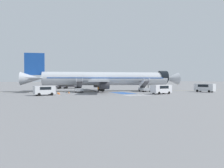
# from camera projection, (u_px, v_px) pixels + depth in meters

# --- Properties ---
(ground_plane) EXTENTS (600.00, 600.00, 0.00)m
(ground_plane) POSITION_uv_depth(u_px,v_px,m) (109.00, 91.00, 64.94)
(ground_plane) COLOR slate
(apron_leadline_yellow) EXTENTS (78.55, 19.61, 0.01)m
(apron_leadline_yellow) POSITION_uv_depth(u_px,v_px,m) (107.00, 91.00, 64.74)
(apron_leadline_yellow) COLOR gold
(apron_leadline_yellow) RESTS_ON ground_plane
(apron_stand_patch_blue) EXTENTS (4.13, 8.41, 0.01)m
(apron_stand_patch_blue) POSITION_uv_depth(u_px,v_px,m) (123.00, 93.00, 55.39)
(apron_stand_patch_blue) COLOR #2856A8
(apron_stand_patch_blue) RESTS_ON ground_plane
(apron_walkway_bar_0) EXTENTS (0.44, 3.60, 0.01)m
(apron_walkway_bar_0) POSITION_uv_depth(u_px,v_px,m) (127.00, 95.00, 46.84)
(apron_walkway_bar_0) COLOR silver
(apron_walkway_bar_0) RESTS_ON ground_plane
(apron_walkway_bar_1) EXTENTS (0.44, 3.60, 0.01)m
(apron_walkway_bar_1) POSITION_uv_depth(u_px,v_px,m) (132.00, 95.00, 47.34)
(apron_walkway_bar_1) COLOR silver
(apron_walkway_bar_1) RESTS_ON ground_plane
(apron_walkway_bar_2) EXTENTS (0.44, 3.60, 0.01)m
(apron_walkway_bar_2) POSITION_uv_depth(u_px,v_px,m) (137.00, 95.00, 47.84)
(apron_walkway_bar_2) COLOR silver
(apron_walkway_bar_2) RESTS_ON ground_plane
(apron_walkway_bar_3) EXTENTS (0.44, 3.60, 0.01)m
(apron_walkway_bar_3) POSITION_uv_depth(u_px,v_px,m) (142.00, 95.00, 48.33)
(apron_walkway_bar_3) COLOR silver
(apron_walkway_bar_3) RESTS_ON ground_plane
(apron_walkway_bar_4) EXTENTS (0.44, 3.60, 0.01)m
(apron_walkway_bar_4) POSITION_uv_depth(u_px,v_px,m) (146.00, 95.00, 48.83)
(apron_walkway_bar_4) COLOR silver
(apron_walkway_bar_4) RESTS_ON ground_plane
(airliner) EXTENTS (46.45, 32.47, 10.84)m
(airliner) POSITION_uv_depth(u_px,v_px,m) (105.00, 79.00, 64.56)
(airliner) COLOR #B7BCC4
(airliner) RESTS_ON ground_plane
(boarding_stairs_forward) EXTENTS (3.29, 5.54, 3.87)m
(boarding_stairs_forward) POSITION_uv_depth(u_px,v_px,m) (144.00, 88.00, 62.17)
(boarding_stairs_forward) COLOR #ADB2BA
(boarding_stairs_forward) RESTS_ON ground_plane
(boarding_stairs_aft) EXTENTS (3.29, 5.54, 3.81)m
(boarding_stairs_aft) POSITION_uv_depth(u_px,v_px,m) (79.00, 89.00, 58.80)
(boarding_stairs_aft) COLOR #ADB2BA
(boarding_stairs_aft) RESTS_ON ground_plane
(fuel_tanker) EXTENTS (10.15, 3.49, 3.35)m
(fuel_tanker) POSITION_uv_depth(u_px,v_px,m) (68.00, 84.00, 83.13)
(fuel_tanker) COLOR #38383D
(fuel_tanker) RESTS_ON ground_plane
(service_van_0) EXTENTS (3.16, 5.62, 2.30)m
(service_van_0) POSITION_uv_depth(u_px,v_px,m) (205.00, 87.00, 59.47)
(service_van_0) COLOR silver
(service_van_0) RESTS_ON ground_plane
(service_van_1) EXTENTS (5.10, 2.52, 2.17)m
(service_van_1) POSITION_uv_depth(u_px,v_px,m) (161.00, 89.00, 51.47)
(service_van_1) COLOR silver
(service_van_1) RESTS_ON ground_plane
(service_van_2) EXTENTS (4.57, 2.59, 2.05)m
(service_van_2) POSITION_uv_depth(u_px,v_px,m) (44.00, 90.00, 46.82)
(service_van_2) COLOR silver
(service_van_2) RESTS_ON ground_plane
(ground_crew_0) EXTENTS (0.49, 0.40, 1.62)m
(ground_crew_0) POSITION_uv_depth(u_px,v_px,m) (98.00, 89.00, 59.23)
(ground_crew_0) COLOR #2D2D33
(ground_crew_0) RESTS_ON ground_plane
(ground_crew_1) EXTENTS (0.31, 0.47, 1.63)m
(ground_crew_1) POSITION_uv_depth(u_px,v_px,m) (157.00, 88.00, 62.68)
(ground_crew_1) COLOR black
(ground_crew_1) RESTS_ON ground_plane
(traffic_cone_0) EXTENTS (0.50, 0.50, 0.55)m
(traffic_cone_0) POSITION_uv_depth(u_px,v_px,m) (59.00, 93.00, 50.55)
(traffic_cone_0) COLOR orange
(traffic_cone_0) RESTS_ON ground_plane
(traffic_cone_1) EXTENTS (0.45, 0.45, 0.50)m
(traffic_cone_1) POSITION_uv_depth(u_px,v_px,m) (69.00, 92.00, 54.56)
(traffic_cone_1) COLOR orange
(traffic_cone_1) RESTS_ON ground_plane
(traffic_cone_2) EXTENTS (0.44, 0.44, 0.49)m
(traffic_cone_2) POSITION_uv_depth(u_px,v_px,m) (58.00, 93.00, 52.78)
(traffic_cone_2) COLOR orange
(traffic_cone_2) RESTS_ON ground_plane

